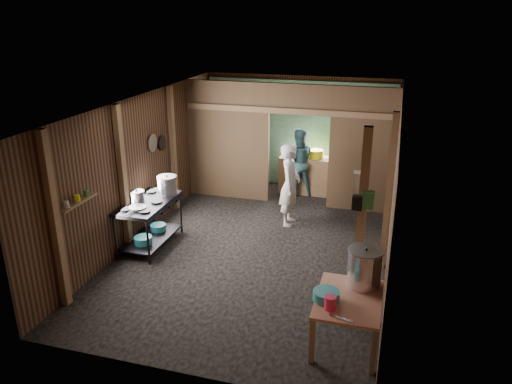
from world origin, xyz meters
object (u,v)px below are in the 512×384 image
(cook, at_px, (290,185))
(stock_pot, at_px, (365,268))
(stove_pot_large, at_px, (167,186))
(prep_table, at_px, (347,320))
(yellow_tub, at_px, (316,154))
(pink_bucket, at_px, (330,303))
(gas_range, at_px, (150,224))

(cook, bearing_deg, stock_pot, -154.20)
(stove_pot_large, relative_size, cook, 0.22)
(prep_table, bearing_deg, cook, 113.61)
(stove_pot_large, bearing_deg, prep_table, -32.69)
(stock_pot, height_order, cook, cook)
(stove_pot_large, xyz_separation_m, stock_pot, (3.69, -1.90, -0.11))
(stock_pot, bearing_deg, yellow_tub, 106.49)
(stove_pot_large, bearing_deg, stock_pot, -27.31)
(stove_pot_large, height_order, pink_bucket, stove_pot_large)
(gas_range, bearing_deg, stove_pot_large, 69.15)
(prep_table, relative_size, yellow_tub, 3.34)
(prep_table, height_order, stove_pot_large, stove_pot_large)
(prep_table, relative_size, cook, 0.68)
(gas_range, distance_m, yellow_tub, 4.27)
(prep_table, bearing_deg, gas_range, 153.80)
(stock_pot, distance_m, yellow_tub, 5.16)
(gas_range, distance_m, stove_pot_large, 0.76)
(stove_pot_large, xyz_separation_m, cook, (2.03, 1.19, -0.20))
(stock_pot, bearing_deg, prep_table, -111.62)
(stock_pot, bearing_deg, stove_pot_large, 152.69)
(gas_range, distance_m, prep_table, 4.14)
(stock_pot, relative_size, pink_bucket, 3.11)
(yellow_tub, bearing_deg, cook, -95.98)
(prep_table, height_order, pink_bucket, pink_bucket)
(prep_table, height_order, stock_pot, stock_pot)
(cook, bearing_deg, gas_range, 124.32)
(stove_pot_large, distance_m, yellow_tub, 3.77)
(gas_range, height_order, cook, cook)
(cook, bearing_deg, pink_bucket, -163.12)
(stock_pot, bearing_deg, gas_range, 159.30)
(yellow_tub, xyz_separation_m, cook, (-0.19, -1.86, -0.13))
(prep_table, distance_m, yellow_tub, 5.52)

